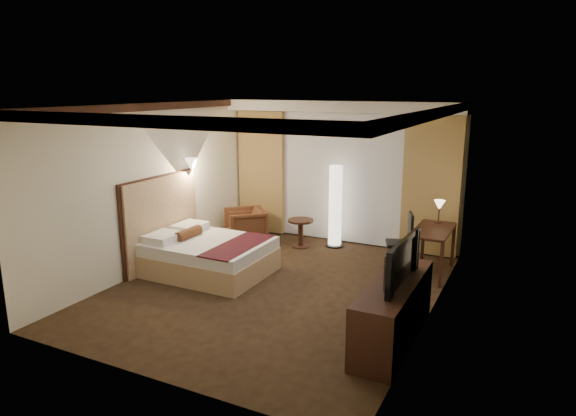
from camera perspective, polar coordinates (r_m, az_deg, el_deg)
The scene contains 21 objects.
floor at distance 7.81m, azimuth -1.33°, elevation -8.86°, with size 4.50×5.50×0.01m, color black.
ceiling at distance 7.23m, azimuth -1.44°, elevation 11.37°, with size 4.50×5.50×0.01m, color white.
back_wall at distance 9.87m, azimuth 6.11°, elevation 3.96°, with size 4.50×0.02×2.70m, color white.
left_wall at distance 8.66m, azimuth -14.67°, elevation 2.28°, with size 0.02×5.50×2.70m, color white.
right_wall at distance 6.68m, azimuth 15.95°, elevation -1.04°, with size 0.02×5.50×2.70m, color white.
crown_molding at distance 7.23m, azimuth -1.44°, elevation 10.89°, with size 4.50×5.50×0.12m, color black, non-canonical shape.
soffit at distance 9.51m, azimuth 5.76°, elevation 11.19°, with size 4.50×0.50×0.20m, color white.
curtain_sheer at distance 9.81m, azimuth 5.94°, elevation 3.31°, with size 2.48×0.04×2.45m, color silver.
curtain_left_drape at distance 10.47m, azimuth -2.93°, elevation 4.00°, with size 1.00×0.14×2.45m, color tan.
curtain_right_drape at distance 9.31m, azimuth 15.64°, elevation 2.34°, with size 1.00×0.14×2.45m, color tan.
wall_sconce at distance 9.14m, azimuth -10.66°, elevation 4.76°, with size 0.24×0.24×0.24m, color white, non-canonical shape.
bed at distance 8.41m, azimuth -8.72°, elevation -5.38°, with size 1.85×1.45×0.54m, color white, non-canonical shape.
headboard at distance 8.83m, azimuth -13.81°, elevation -1.47°, with size 0.12×1.75×1.50m, color tan, non-canonical shape.
armchair at distance 9.89m, azimuth -4.73°, elevation -1.82°, with size 0.72×0.67×0.74m, color #432B14.
side_table at distance 9.65m, azimuth 1.42°, elevation -2.81°, with size 0.48×0.48×0.53m, color black, non-canonical shape.
floor_lamp at distance 9.58m, azimuth 5.28°, elevation 0.19°, with size 0.33×0.33×1.55m, color white, non-canonical shape.
desk at distance 8.56m, azimuth 15.66°, elevation -4.67°, with size 0.55×1.15×0.75m, color black, non-canonical shape.
desk_lamp at distance 8.82m, azimuth 16.42°, elevation -0.51°, with size 0.18×0.18×0.34m, color #FFD899, non-canonical shape.
office_chair at distance 8.58m, azimuth 12.20°, elevation -3.66°, with size 0.47×0.47×0.97m, color black, non-canonical shape.
dresser at distance 6.29m, azimuth 11.64°, elevation -11.17°, with size 0.50×1.90×0.74m, color black, non-canonical shape.
television at distance 6.04m, azimuth 11.68°, elevation -5.02°, with size 1.17×0.67×0.15m, color black.
Camera 1 is at (3.38, -6.38, 2.95)m, focal length 32.00 mm.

